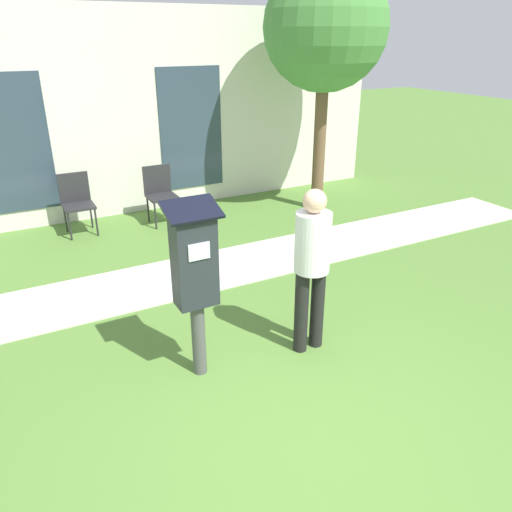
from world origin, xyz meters
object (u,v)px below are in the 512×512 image
at_px(parking_meter, 195,269).
at_px(outdoor_chair_middle, 160,190).
at_px(person_standing, 312,260).
at_px(outdoor_chair_left, 77,199).

relative_size(parking_meter, outdoor_chair_middle, 1.77).
bearing_deg(outdoor_chair_middle, parking_meter, -80.95).
xyz_separation_m(parking_meter, person_standing, (1.06, -0.13, -0.09)).
bearing_deg(outdoor_chair_middle, person_standing, -65.74).
bearing_deg(outdoor_chair_left, outdoor_chair_middle, 11.52).
relative_size(parking_meter, outdoor_chair_left, 1.77).
bearing_deg(parking_meter, outdoor_chair_left, 93.93).
bearing_deg(outdoor_chair_left, parking_meter, -67.88).
bearing_deg(parking_meter, person_standing, -7.11).
xyz_separation_m(parking_meter, outdoor_chair_left, (-0.28, 4.07, -0.49)).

